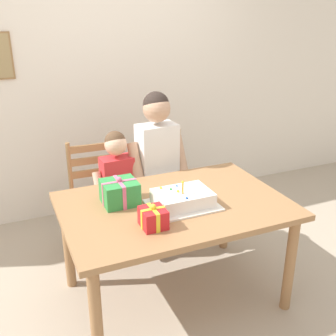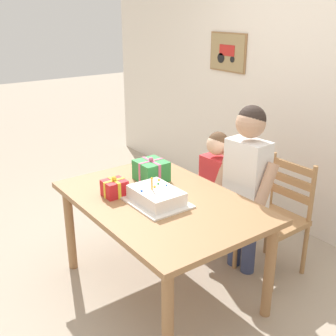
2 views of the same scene
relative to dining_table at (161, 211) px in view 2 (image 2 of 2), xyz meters
The scene contains 10 objects.
ground_plane 0.66m from the dining_table, ahead, with size 20.00×20.00×0.00m, color tan.
back_wall 1.76m from the dining_table, 90.13° to the left, with size 6.40×0.11×2.60m.
dining_table is the anchor object (origin of this frame).
birthday_cake 0.15m from the dining_table, 61.84° to the right, with size 0.44×0.34×0.19m.
gift_box_red_large 0.36m from the dining_table, 136.69° to the right, with size 0.15×0.16×0.15m.
gift_box_beside_cake 0.40m from the dining_table, 156.26° to the left, with size 0.23×0.22×0.19m.
chair_left 0.95m from the dining_table, 109.64° to the left, with size 0.43×0.43×0.92m.
chair_right 0.95m from the dining_table, 70.34° to the left, with size 0.43×0.43×0.92m.
child_older 0.72m from the dining_table, 77.46° to the left, with size 0.50×0.29×1.35m.
child_younger 0.71m from the dining_table, 105.34° to the left, with size 0.39×0.23×1.07m.
Camera 2 is at (2.18, -1.53, 2.00)m, focal length 45.07 mm.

